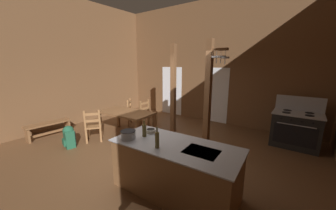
{
  "coord_description": "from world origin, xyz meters",
  "views": [
    {
      "loc": [
        2.92,
        -3.22,
        2.21
      ],
      "look_at": [
        0.29,
        0.4,
        1.2
      ],
      "focal_mm": 19.86,
      "sensor_mm": 36.0,
      "label": 1
    }
  ],
  "objects": [
    {
      "name": "wall_back",
      "position": [
        0.0,
        3.49,
        2.22
      ],
      "size": [
        8.31,
        0.14,
        4.43
      ],
      "primitive_type": "cube",
      "color": "brown",
      "rests_on": "ground_plane"
    },
    {
      "name": "ladderback_chair_at_table_end",
      "position": [
        -1.79,
        -0.38,
        0.45
      ],
      "size": [
        0.62,
        0.62,
        0.95
      ],
      "color": "olive",
      "rests_on": "ground_plane"
    },
    {
      "name": "bench_along_left_wall",
      "position": [
        -3.21,
        -1.0,
        0.3
      ],
      "size": [
        0.42,
        1.24,
        0.44
      ],
      "color": "brown",
      "rests_on": "ground_plane"
    },
    {
      "name": "wall_left",
      "position": [
        -3.83,
        0.0,
        2.22
      ],
      "size": [
        0.14,
        7.63,
        4.43
      ],
      "primitive_type": "cube",
      "color": "brown",
      "rests_on": "ground_plane"
    },
    {
      "name": "bottle_tall_on_counter",
      "position": [
        0.68,
        -0.87,
        1.02
      ],
      "size": [
        0.07,
        0.07,
        0.31
      ],
      "color": "brown",
      "rests_on": "kitchen_island"
    },
    {
      "name": "backpack",
      "position": [
        -1.96,
        -1.01,
        0.31
      ],
      "size": [
        0.36,
        0.35,
        0.6
      ],
      "color": "#1E5138",
      "rests_on": "ground_plane"
    },
    {
      "name": "mixing_bowl_on_counter",
      "position": [
        0.65,
        -0.66,
        0.93
      ],
      "size": [
        0.2,
        0.2,
        0.07
      ],
      "color": "silver",
      "rests_on": "kitchen_island"
    },
    {
      "name": "support_post_with_pot_rack",
      "position": [
        1.06,
        1.08,
        1.52
      ],
      "size": [
        0.56,
        0.26,
        2.78
      ],
      "color": "brown",
      "rests_on": "ground_plane"
    },
    {
      "name": "ladderback_chair_by_post",
      "position": [
        -1.96,
        1.34,
        0.45
      ],
      "size": [
        0.61,
        0.61,
        0.95
      ],
      "color": "olive",
      "rests_on": "ground_plane"
    },
    {
      "name": "support_post_center",
      "position": [
        -0.38,
        1.61,
        1.39
      ],
      "size": [
        0.14,
        0.14,
        2.78
      ],
      "color": "brown",
      "rests_on": "ground_plane"
    },
    {
      "name": "glazed_panel_back_right",
      "position": [
        0.38,
        3.41,
        1.02
      ],
      "size": [
        0.84,
        0.01,
        2.05
      ],
      "primitive_type": "cube",
      "color": "white",
      "rests_on": "ground_plane"
    },
    {
      "name": "bottle_short_on_counter",
      "position": [
        1.16,
        -1.09,
        1.03
      ],
      "size": [
        0.07,
        0.07,
        0.35
      ],
      "color": "brown",
      "rests_on": "kitchen_island"
    },
    {
      "name": "ground_plane",
      "position": [
        0.0,
        0.0,
        -0.05
      ],
      "size": [
        8.31,
        7.63,
        0.1
      ],
      "primitive_type": "cube",
      "color": "brown"
    },
    {
      "name": "stove_range",
      "position": [
        2.92,
        2.63,
        0.48
      ],
      "size": [
        1.15,
        0.83,
        1.32
      ],
      "color": "black",
      "rests_on": "ground_plane"
    },
    {
      "name": "ladderback_chair_near_window",
      "position": [
        -1.34,
        1.43,
        0.45
      ],
      "size": [
        0.46,
        0.46,
        0.95
      ],
      "color": "olive",
      "rests_on": "ground_plane"
    },
    {
      "name": "stockpot_on_counter",
      "position": [
        0.52,
        -1.12,
        0.97
      ],
      "size": [
        0.34,
        0.27,
        0.15
      ],
      "color": "#A8AAB2",
      "rests_on": "kitchen_island"
    },
    {
      "name": "glazed_door_back_left",
      "position": [
        -1.69,
        3.41,
        1.02
      ],
      "size": [
        1.0,
        0.01,
        2.05
      ],
      "primitive_type": "cube",
      "color": "white",
      "rests_on": "ground_plane"
    },
    {
      "name": "dining_table",
      "position": [
        -1.41,
        0.53,
        0.65
      ],
      "size": [
        1.75,
        1.01,
        0.74
      ],
      "color": "brown",
      "rests_on": "ground_plane"
    },
    {
      "name": "kitchen_island",
      "position": [
        1.33,
        -0.83,
        0.45
      ],
      "size": [
        2.2,
        1.07,
        0.89
      ],
      "color": "brown",
      "rests_on": "ground_plane"
    }
  ]
}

